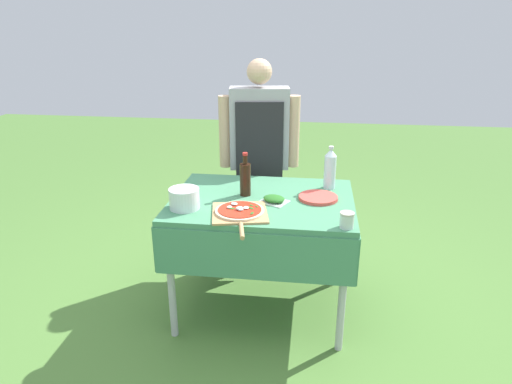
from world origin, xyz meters
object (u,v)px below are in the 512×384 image
at_px(pizza_on_peel, 240,212).
at_px(sauce_jar, 347,221).
at_px(person_cook, 259,148).
at_px(water_bottle, 330,169).
at_px(prep_table, 262,212).
at_px(plate_stack, 318,198).
at_px(herb_container, 274,199).
at_px(mixing_tub, 184,199).
at_px(oil_bottle, 245,179).

bearing_deg(pizza_on_peel, sauce_jar, -21.35).
bearing_deg(pizza_on_peel, person_cook, 78.47).
distance_m(person_cook, water_bottle, 0.65).
distance_m(prep_table, plate_stack, 0.36).
bearing_deg(sauce_jar, person_cook, 120.28).
relative_size(person_cook, plate_stack, 6.50).
height_order(herb_container, sauce_jar, sauce_jar).
xyz_separation_m(herb_container, mixing_tub, (-0.51, -0.16, 0.04)).
distance_m(prep_table, herb_container, 0.15).
xyz_separation_m(water_bottle, herb_container, (-0.33, -0.29, -0.11)).
relative_size(pizza_on_peel, sauce_jar, 5.78).
xyz_separation_m(person_cook, mixing_tub, (-0.33, -0.86, -0.08)).
xyz_separation_m(oil_bottle, plate_stack, (0.45, -0.01, -0.10)).
bearing_deg(mixing_tub, sauce_jar, -9.21).
distance_m(person_cook, sauce_jar, 1.17).
bearing_deg(person_cook, pizza_on_peel, 82.29).
bearing_deg(oil_bottle, herb_container, -27.49).
relative_size(herb_container, plate_stack, 0.82).
distance_m(pizza_on_peel, mixing_tub, 0.34).
distance_m(prep_table, pizza_on_peel, 0.30).
bearing_deg(herb_container, prep_table, 144.91).
bearing_deg(oil_bottle, pizza_on_peel, -87.30).
height_order(person_cook, sauce_jar, person_cook).
bearing_deg(plate_stack, pizza_on_peel, -146.10).
height_order(prep_table, oil_bottle, oil_bottle).
bearing_deg(water_bottle, pizza_on_peel, -135.37).
relative_size(prep_table, water_bottle, 4.01).
distance_m(herb_container, mixing_tub, 0.53).
distance_m(person_cook, plate_stack, 0.76).
bearing_deg(herb_container, person_cook, 104.12).
relative_size(prep_table, mixing_tub, 6.40).
distance_m(pizza_on_peel, water_bottle, 0.72).
xyz_separation_m(person_cook, herb_container, (0.18, -0.70, -0.12)).
height_order(oil_bottle, plate_stack, oil_bottle).
distance_m(person_cook, mixing_tub, 0.92).
bearing_deg(oil_bottle, person_cook, 88.80).
bearing_deg(water_bottle, prep_table, -149.59).
xyz_separation_m(plate_stack, sauce_jar, (0.15, -0.39, 0.03)).
bearing_deg(water_bottle, sauce_jar, -82.48).
bearing_deg(oil_bottle, mixing_tub, -141.05).
bearing_deg(sauce_jar, water_bottle, 97.52).
bearing_deg(prep_table, herb_container, -35.09).
bearing_deg(pizza_on_peel, water_bottle, 32.99).
distance_m(oil_bottle, water_bottle, 0.56).
bearing_deg(plate_stack, water_bottle, 71.34).
bearing_deg(oil_bottle, prep_table, -21.68).
height_order(pizza_on_peel, herb_container, pizza_on_peel).
relative_size(mixing_tub, sauce_jar, 2.04).
relative_size(oil_bottle, mixing_tub, 1.56).
bearing_deg(mixing_tub, water_bottle, 28.31).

